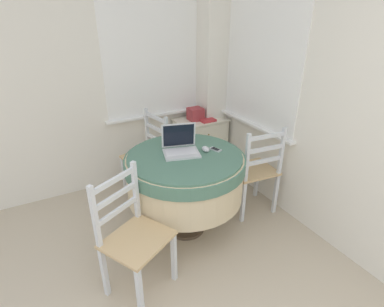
# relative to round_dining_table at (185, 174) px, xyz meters

# --- Properties ---
(corner_room_shell) EXTENTS (4.23, 4.99, 2.55)m
(corner_room_shell) POSITION_rel_round_dining_table_xyz_m (0.20, 0.01, 0.69)
(corner_room_shell) COLOR white
(corner_room_shell) RESTS_ON ground_plane
(round_dining_table) EXTENTS (1.03, 1.03, 0.78)m
(round_dining_table) POSITION_rel_round_dining_table_xyz_m (0.00, 0.00, 0.00)
(round_dining_table) COLOR #4C3D2D
(round_dining_table) RESTS_ON ground_plane
(laptop) EXTENTS (0.35, 0.32, 0.24)m
(laptop) POSITION_rel_round_dining_table_xyz_m (-0.01, 0.07, 0.23)
(laptop) COLOR silver
(laptop) RESTS_ON round_dining_table
(computer_mouse) EXTENTS (0.06, 0.09, 0.05)m
(computer_mouse) POSITION_rel_round_dining_table_xyz_m (0.19, -0.02, 0.21)
(computer_mouse) COLOR silver
(computer_mouse) RESTS_ON round_dining_table
(cell_phone) EXTENTS (0.08, 0.12, 0.01)m
(cell_phone) POSITION_rel_round_dining_table_xyz_m (0.28, -0.04, 0.19)
(cell_phone) COLOR #B2B7BC
(cell_phone) RESTS_ON round_dining_table
(dining_chair_near_back_window) EXTENTS (0.46, 0.50, 0.93)m
(dining_chair_near_back_window) POSITION_rel_round_dining_table_xyz_m (-0.07, 0.74, -0.14)
(dining_chair_near_back_window) COLOR tan
(dining_chair_near_back_window) RESTS_ON ground_plane
(dining_chair_near_right_window) EXTENTS (0.46, 0.42, 0.93)m
(dining_chair_near_right_window) POSITION_rel_round_dining_table_xyz_m (0.74, -0.07, -0.14)
(dining_chair_near_right_window) COLOR tan
(dining_chair_near_right_window) RESTS_ON ground_plane
(dining_chair_camera_near) EXTENTS (0.56, 0.54, 0.93)m
(dining_chair_camera_near) POSITION_rel_round_dining_table_xyz_m (-0.62, -0.40, -0.14)
(dining_chair_camera_near) COLOR tan
(dining_chair_camera_near) RESTS_ON ground_plane
(corner_cabinet) EXTENTS (0.61, 0.40, 0.69)m
(corner_cabinet) POSITION_rel_round_dining_table_xyz_m (0.70, 0.94, -0.25)
(corner_cabinet) COLOR silver
(corner_cabinet) RESTS_ON ground_plane
(storage_box) EXTENTS (0.17, 0.16, 0.15)m
(storage_box) POSITION_rel_round_dining_table_xyz_m (0.63, 0.96, 0.17)
(storage_box) COLOR #9E3338
(storage_box) RESTS_ON corner_cabinet
(book_on_cabinet) EXTENTS (0.18, 0.18, 0.02)m
(book_on_cabinet) POSITION_rel_round_dining_table_xyz_m (0.74, 0.88, 0.11)
(book_on_cabinet) COLOR #BC3338
(book_on_cabinet) RESTS_ON corner_cabinet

